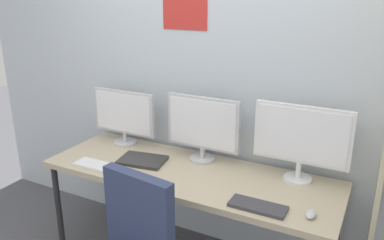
% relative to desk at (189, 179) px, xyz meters
% --- Properties ---
extents(wall_back, '(4.40, 0.11, 2.60)m').
position_rel_desk_xyz_m(wall_back, '(-0.00, 0.42, 0.61)').
color(wall_back, silver).
rests_on(wall_back, ground_plane).
extents(desk, '(2.00, 0.68, 0.74)m').
position_rel_desk_xyz_m(desk, '(0.00, 0.00, 0.00)').
color(desk, tan).
rests_on(desk, ground_plane).
extents(monitor_left, '(0.54, 0.18, 0.43)m').
position_rel_desk_xyz_m(monitor_left, '(-0.68, 0.21, 0.29)').
color(monitor_left, silver).
rests_on(monitor_left, desk).
extents(monitor_center, '(0.54, 0.18, 0.47)m').
position_rel_desk_xyz_m(monitor_center, '(0.00, 0.21, 0.31)').
color(monitor_center, silver).
rests_on(monitor_center, desk).
extents(monitor_right, '(0.60, 0.18, 0.50)m').
position_rel_desk_xyz_m(monitor_right, '(0.68, 0.21, 0.34)').
color(monitor_right, silver).
rests_on(monitor_right, desk).
extents(keyboard_left, '(0.39, 0.13, 0.02)m').
position_rel_desk_xyz_m(keyboard_left, '(-0.56, -0.23, 0.06)').
color(keyboard_left, silver).
rests_on(keyboard_left, desk).
extents(keyboard_right, '(0.32, 0.13, 0.02)m').
position_rel_desk_xyz_m(keyboard_right, '(0.56, -0.23, 0.06)').
color(keyboard_right, '#38383D').
rests_on(keyboard_right, desk).
extents(computer_mouse, '(0.06, 0.10, 0.03)m').
position_rel_desk_xyz_m(computer_mouse, '(0.84, -0.18, 0.07)').
color(computer_mouse, silver).
rests_on(computer_mouse, desk).
extents(laptop_closed, '(0.35, 0.27, 0.02)m').
position_rel_desk_xyz_m(laptop_closed, '(-0.36, -0.01, 0.07)').
color(laptop_closed, '#2D2D2D').
rests_on(laptop_closed, desk).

